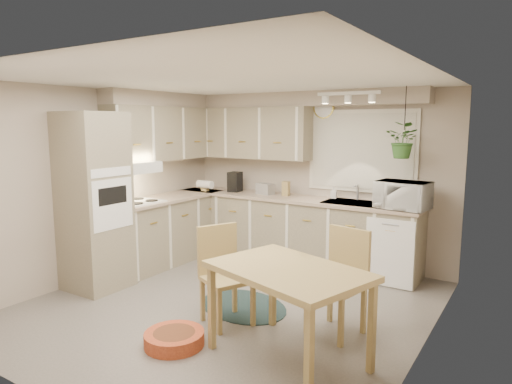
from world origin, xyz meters
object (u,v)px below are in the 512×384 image
Objects in this scene: microwave at (403,192)px; chair_left at (227,276)px; pet_bed at (174,339)px; chair_back at (336,283)px; dining_table at (288,314)px; braided_rug at (243,306)px.

chair_left is at bearing -112.09° from microwave.
chair_back is at bearing 41.64° from pet_bed.
chair_back is 1.83m from microwave.
pet_bed is at bearing 53.23° from chair_back.
chair_back is 1.84× the size of pet_bed.
microwave is (0.28, 2.37, 0.75)m from dining_table.
pet_bed is (-0.97, -0.32, -0.34)m from dining_table.
braided_rug is at bearing 7.92° from chair_back.
dining_table is 0.90m from chair_left.
braided_rug is at bearing -120.46° from microwave.
chair_left reaches higher than pet_bed.
braided_rug is 1.78× the size of microwave.
microwave reaches higher than chair_left.
dining_table reaches higher than pet_bed.
chair_back reaches higher than pet_bed.
chair_back is (0.99, 0.36, 0.01)m from chair_left.
chair_back reaches higher than braided_rug.
microwave reaches higher than braided_rug.
dining_table is 1.26m from braided_rug.
dining_table is at bearing 18.50° from pet_bed.
dining_table is at bearing -90.33° from microwave.
chair_left is at bearing 159.94° from dining_table.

